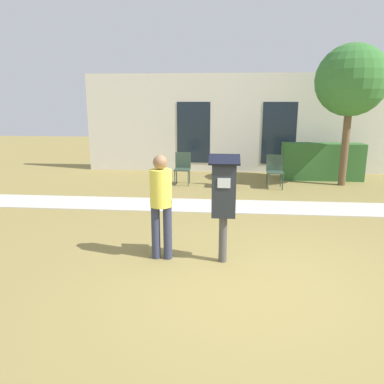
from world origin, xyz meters
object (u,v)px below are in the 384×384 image
at_px(outdoor_chair_left, 183,166).
at_px(outdoor_chair_middle, 228,168).
at_px(person_standing, 161,199).
at_px(parking_meter, 224,195).
at_px(outdoor_chair_right, 275,169).

bearing_deg(outdoor_chair_left, outdoor_chair_middle, -1.61).
bearing_deg(outdoor_chair_left, person_standing, -78.68).
bearing_deg(parking_meter, outdoor_chair_left, 102.86).
xyz_separation_m(outdoor_chair_left, outdoor_chair_right, (2.57, -0.21, 0.00)).
height_order(person_standing, outdoor_chair_left, person_standing).
xyz_separation_m(person_standing, outdoor_chair_right, (2.28, 5.02, -0.40)).
relative_size(outdoor_chair_left, outdoor_chair_middle, 1.00).
relative_size(parking_meter, outdoor_chair_left, 1.77).
bearing_deg(parking_meter, person_standing, 177.86).
height_order(outdoor_chair_left, outdoor_chair_middle, same).
bearing_deg(outdoor_chair_right, outdoor_chair_middle, -167.98).
bearing_deg(outdoor_chair_middle, outdoor_chair_left, -169.11).
height_order(outdoor_chair_left, outdoor_chair_right, same).
bearing_deg(outdoor_chair_middle, person_standing, -80.56).
bearing_deg(person_standing, parking_meter, 18.78).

